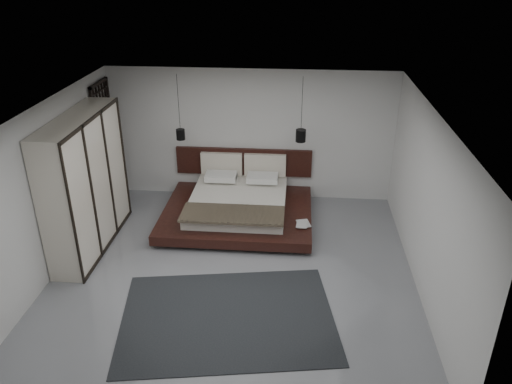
# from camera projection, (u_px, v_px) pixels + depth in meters

# --- Properties ---
(floor) EXTENTS (6.00, 6.00, 0.00)m
(floor) POSITION_uv_depth(u_px,v_px,m) (234.00, 272.00, 8.46)
(floor) COLOR gray
(floor) RESTS_ON ground
(ceiling) EXTENTS (6.00, 6.00, 0.00)m
(ceiling) POSITION_uv_depth(u_px,v_px,m) (230.00, 112.00, 7.24)
(ceiling) COLOR white
(ceiling) RESTS_ON wall_back
(wall_back) EXTENTS (6.00, 0.00, 6.00)m
(wall_back) POSITION_uv_depth(u_px,v_px,m) (251.00, 135.00, 10.54)
(wall_back) COLOR silver
(wall_back) RESTS_ON floor
(wall_front) EXTENTS (6.00, 0.00, 6.00)m
(wall_front) POSITION_uv_depth(u_px,v_px,m) (195.00, 327.00, 5.16)
(wall_front) COLOR silver
(wall_front) RESTS_ON floor
(wall_left) EXTENTS (0.00, 6.00, 6.00)m
(wall_left) POSITION_uv_depth(u_px,v_px,m) (49.00, 191.00, 8.08)
(wall_left) COLOR silver
(wall_left) RESTS_ON floor
(wall_right) EXTENTS (0.00, 6.00, 6.00)m
(wall_right) POSITION_uv_depth(u_px,v_px,m) (427.00, 206.00, 7.61)
(wall_right) COLOR silver
(wall_right) RESTS_ON floor
(lattice_screen) EXTENTS (0.05, 0.90, 2.60)m
(lattice_screen) POSITION_uv_depth(u_px,v_px,m) (107.00, 144.00, 10.32)
(lattice_screen) COLOR black
(lattice_screen) RESTS_ON floor
(bed) EXTENTS (2.93, 2.45, 1.10)m
(bed) POSITION_uv_depth(u_px,v_px,m) (238.00, 205.00, 10.05)
(bed) COLOR black
(bed) RESTS_ON floor
(book_lower) EXTENTS (0.30, 0.35, 0.03)m
(book_lower) POSITION_uv_depth(u_px,v_px,m) (298.00, 224.00, 9.35)
(book_lower) COLOR #99724C
(book_lower) RESTS_ON bed
(book_upper) EXTENTS (0.24, 0.31, 0.02)m
(book_upper) POSITION_uv_depth(u_px,v_px,m) (296.00, 224.00, 9.31)
(book_upper) COLOR #99724C
(book_upper) RESTS_ON book_lower
(pendant_left) EXTENTS (0.18, 0.18, 1.32)m
(pendant_left) POSITION_uv_depth(u_px,v_px,m) (181.00, 134.00, 10.00)
(pendant_left) COLOR black
(pendant_left) RESTS_ON ceiling
(pendant_right) EXTENTS (0.20, 0.20, 1.28)m
(pendant_right) POSITION_uv_depth(u_px,v_px,m) (301.00, 136.00, 9.80)
(pendant_right) COLOR black
(pendant_right) RESTS_ON ceiling
(wardrobe) EXTENTS (0.59, 2.49, 2.44)m
(wardrobe) POSITION_uv_depth(u_px,v_px,m) (85.00, 184.00, 8.75)
(wardrobe) COLOR beige
(wardrobe) RESTS_ON floor
(rug) EXTENTS (3.44, 2.70, 0.01)m
(rug) POSITION_uv_depth(u_px,v_px,m) (228.00, 317.00, 7.40)
(rug) COLOR black
(rug) RESTS_ON floor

